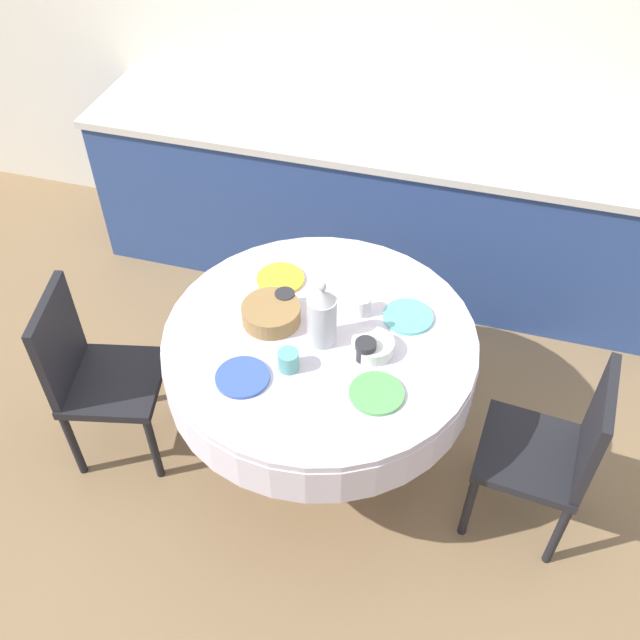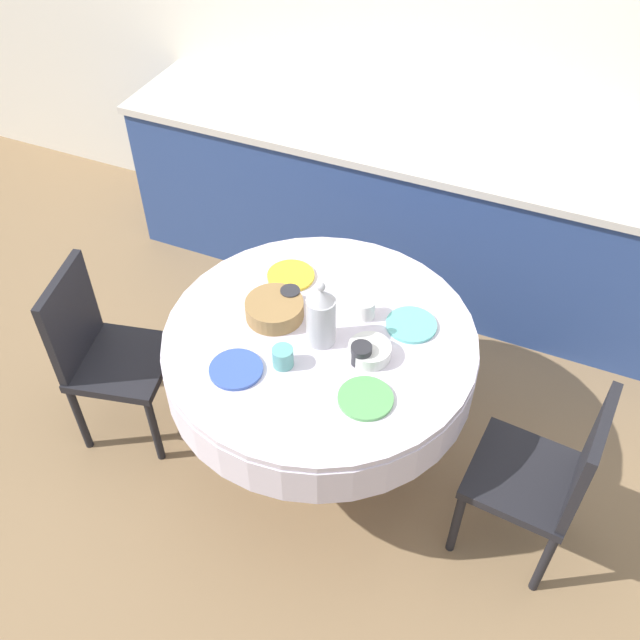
# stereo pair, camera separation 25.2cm
# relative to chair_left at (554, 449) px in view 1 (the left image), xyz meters

# --- Properties ---
(ground_plane) EXTENTS (12.00, 12.00, 0.00)m
(ground_plane) POSITION_rel_chair_left_xyz_m (-0.96, 0.09, -0.49)
(ground_plane) COLOR #8E704C
(wall_back) EXTENTS (7.00, 0.05, 2.60)m
(wall_back) POSITION_rel_chair_left_xyz_m (-0.96, 1.75, 0.81)
(wall_back) COLOR silver
(wall_back) RESTS_ON ground_plane
(kitchen_counter) EXTENTS (3.24, 0.64, 0.90)m
(kitchen_counter) POSITION_rel_chair_left_xyz_m (-0.96, 1.41, -0.04)
(kitchen_counter) COLOR #2D4784
(kitchen_counter) RESTS_ON ground_plane
(dining_table) EXTENTS (1.24, 1.24, 0.76)m
(dining_table) POSITION_rel_chair_left_xyz_m (-0.96, 0.09, 0.15)
(dining_table) COLOR tan
(dining_table) RESTS_ON ground_plane
(chair_left) EXTENTS (0.43, 0.43, 0.88)m
(chair_left) POSITION_rel_chair_left_xyz_m (0.00, 0.00, 0.00)
(chair_left) COLOR black
(chair_left) RESTS_ON ground_plane
(chair_right) EXTENTS (0.48, 0.48, 0.88)m
(chair_right) POSITION_rel_chair_left_xyz_m (-1.90, -0.13, 0.00)
(chair_right) COLOR black
(chair_right) RESTS_ON ground_plane
(plate_near_left) EXTENTS (0.20, 0.20, 0.01)m
(plate_near_left) POSITION_rel_chair_left_xyz_m (-1.17, -0.21, 0.28)
(plate_near_left) COLOR #3856AD
(plate_near_left) RESTS_ON dining_table
(cup_near_left) EXTENTS (0.08, 0.08, 0.08)m
(cup_near_left) POSITION_rel_chair_left_xyz_m (-1.02, -0.11, 0.32)
(cup_near_left) COLOR #5BA39E
(cup_near_left) RESTS_ON dining_table
(plate_near_right) EXTENTS (0.20, 0.20, 0.01)m
(plate_near_right) POSITION_rel_chair_left_xyz_m (-0.68, -0.15, 0.28)
(plate_near_right) COLOR #5BA85B
(plate_near_right) RESTS_ON dining_table
(cup_near_right) EXTENTS (0.08, 0.08, 0.08)m
(cup_near_right) POSITION_rel_chair_left_xyz_m (-0.76, 0.02, 0.32)
(cup_near_right) COLOR #28282D
(cup_near_right) RESTS_ON dining_table
(plate_far_left) EXTENTS (0.20, 0.20, 0.01)m
(plate_far_left) POSITION_rel_chair_left_xyz_m (-1.21, 0.35, 0.28)
(plate_far_left) COLOR yellow
(plate_far_left) RESTS_ON dining_table
(cup_far_left) EXTENTS (0.08, 0.08, 0.08)m
(cup_far_left) POSITION_rel_chair_left_xyz_m (-1.14, 0.19, 0.32)
(cup_far_left) COLOR #28282D
(cup_far_left) RESTS_ON dining_table
(plate_far_right) EXTENTS (0.20, 0.20, 0.01)m
(plate_far_right) POSITION_rel_chair_left_xyz_m (-0.65, 0.27, 0.28)
(plate_far_right) COLOR #60BCB7
(plate_far_right) RESTS_ON dining_table
(cup_far_right) EXTENTS (0.08, 0.08, 0.08)m
(cup_far_right) POSITION_rel_chair_left_xyz_m (-0.84, 0.25, 0.32)
(cup_far_right) COLOR white
(cup_far_right) RESTS_ON dining_table
(coffee_carafe) EXTENTS (0.11, 0.11, 0.29)m
(coffee_carafe) POSITION_rel_chair_left_xyz_m (-0.94, 0.06, 0.40)
(coffee_carafe) COLOR #B2B2B7
(coffee_carafe) RESTS_ON dining_table
(bread_basket) EXTENTS (0.23, 0.23, 0.07)m
(bread_basket) POSITION_rel_chair_left_xyz_m (-1.17, 0.11, 0.31)
(bread_basket) COLOR olive
(bread_basket) RESTS_ON dining_table
(fruit_bowl) EXTENTS (0.16, 0.16, 0.05)m
(fruit_bowl) POSITION_rel_chair_left_xyz_m (-0.74, 0.05, 0.30)
(fruit_bowl) COLOR silver
(fruit_bowl) RESTS_ON dining_table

